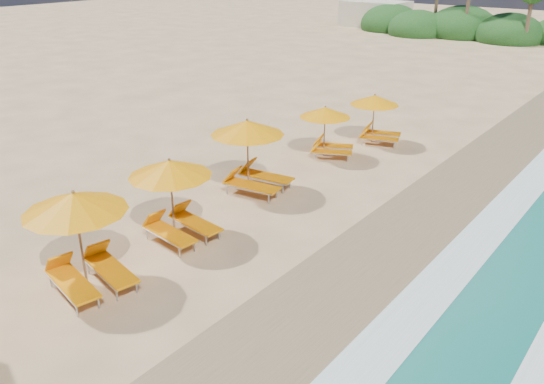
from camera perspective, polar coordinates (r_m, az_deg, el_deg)
The scene contains 10 objects.
ground at distance 17.72m, azimuth -0.00°, elevation -3.56°, with size 160.00×160.00×0.00m, color tan.
wet_sand at distance 15.90m, azimuth 11.59°, elevation -7.47°, with size 4.00×160.00×0.01m, color #887451.
surf_foam at distance 15.14m, azimuth 20.86°, elevation -10.29°, with size 4.00×160.00×0.01m.
station_1 at distance 14.80m, azimuth -18.80°, elevation -4.21°, with size 3.23×3.10×2.66m.
station_2 at distance 16.74m, azimuth -9.81°, elevation -0.28°, with size 2.90×2.74×2.52m.
station_3 at distance 19.88m, azimuth -1.99°, elevation 4.19°, with size 3.14×2.98×2.68m.
station_4 at distance 23.61m, azimuth 5.79°, elevation 6.50°, with size 2.87×2.87×2.18m.
station_5 at distance 25.71m, azimuth 10.70°, elevation 7.68°, with size 2.85×2.79×2.23m.
treeline at distance 61.64m, azimuth 19.64°, elevation 15.54°, with size 25.80×8.80×9.74m.
beach_building at distance 68.60m, azimuth 10.51°, elevation 17.47°, with size 7.00×5.00×2.80m, color beige.
Camera 1 is at (9.66, -12.50, 8.03)m, focal length 36.86 mm.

